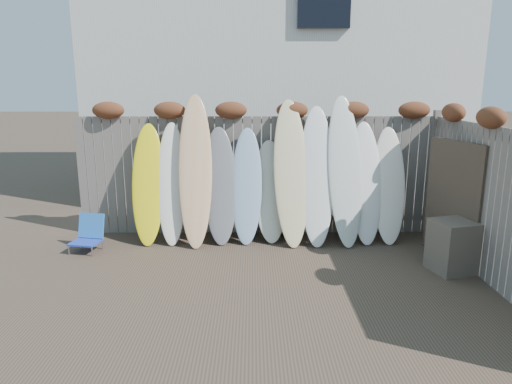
{
  "coord_description": "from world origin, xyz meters",
  "views": [
    {
      "loc": [
        -0.05,
        -5.18,
        2.5
      ],
      "look_at": [
        0.0,
        1.2,
        1.0
      ],
      "focal_mm": 32.0,
      "sensor_mm": 36.0,
      "label": 1
    }
  ],
  "objects_px": {
    "wooden_crate": "(455,246)",
    "lattice_panel": "(452,201)",
    "beach_chair": "(89,234)",
    "surfboard_0": "(148,184)"
  },
  "relations": [
    {
      "from": "wooden_crate",
      "to": "lattice_panel",
      "type": "bearing_deg",
      "value": 77.32
    },
    {
      "from": "lattice_panel",
      "to": "wooden_crate",
      "type": "bearing_deg",
      "value": -116.25
    },
    {
      "from": "beach_chair",
      "to": "lattice_panel",
      "type": "distance_m",
      "value": 5.47
    },
    {
      "from": "beach_chair",
      "to": "surfboard_0",
      "type": "bearing_deg",
      "value": 26.01
    },
    {
      "from": "beach_chair",
      "to": "lattice_panel",
      "type": "xyz_separation_m",
      "value": [
        5.42,
        -0.38,
        0.61
      ]
    },
    {
      "from": "beach_chair",
      "to": "surfboard_0",
      "type": "relative_size",
      "value": 0.28
    },
    {
      "from": "wooden_crate",
      "to": "lattice_panel",
      "type": "relative_size",
      "value": 0.41
    },
    {
      "from": "surfboard_0",
      "to": "wooden_crate",
      "type": "bearing_deg",
      "value": -17.88
    },
    {
      "from": "wooden_crate",
      "to": "surfboard_0",
      "type": "height_order",
      "value": "surfboard_0"
    },
    {
      "from": "beach_chair",
      "to": "wooden_crate",
      "type": "xyz_separation_m",
      "value": [
        5.31,
        -0.85,
        0.1
      ]
    }
  ]
}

